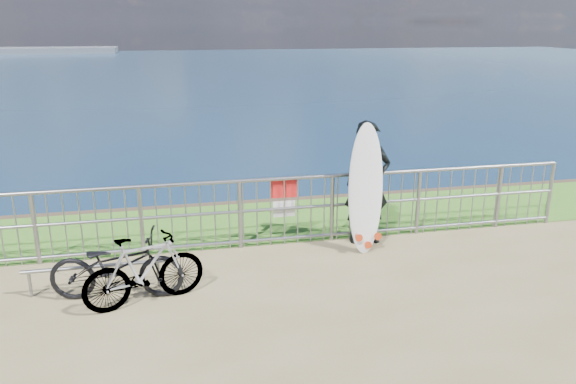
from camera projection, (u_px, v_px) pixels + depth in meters
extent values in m
plane|color=#387821|center=(260.00, 222.00, 10.07)|extent=(120.00, 120.00, 0.00)
cube|color=brown|center=(253.00, 314.00, 11.92)|extent=(120.00, 0.30, 5.00)
plane|color=navy|center=(175.00, 75.00, 93.19)|extent=(260.00, 260.00, 0.00)
cylinder|color=gray|center=(271.00, 179.00, 8.72)|extent=(10.00, 0.06, 0.06)
cylinder|color=gray|center=(271.00, 209.00, 8.87)|extent=(10.00, 0.05, 0.05)
cylinder|color=gray|center=(272.00, 239.00, 9.01)|extent=(10.00, 0.05, 0.05)
cylinder|color=gray|center=(36.00, 229.00, 8.18)|extent=(0.06, 0.06, 1.10)
cylinder|color=gray|center=(141.00, 222.00, 8.48)|extent=(0.06, 0.06, 1.10)
cylinder|color=gray|center=(240.00, 215.00, 8.78)|extent=(0.06, 0.06, 1.10)
cylinder|color=gray|center=(332.00, 208.00, 9.08)|extent=(0.06, 0.06, 1.10)
cylinder|color=gray|center=(418.00, 202.00, 9.39)|extent=(0.06, 0.06, 1.10)
cylinder|color=gray|center=(499.00, 197.00, 9.69)|extent=(0.06, 0.06, 1.10)
cylinder|color=gray|center=(550.00, 193.00, 9.89)|extent=(0.06, 0.06, 1.10)
cube|color=red|center=(284.00, 188.00, 8.87)|extent=(0.42, 0.02, 0.30)
cube|color=white|center=(284.00, 189.00, 8.87)|extent=(0.38, 0.01, 0.08)
cube|color=white|center=(284.00, 209.00, 8.97)|extent=(0.36, 0.02, 0.26)
imported|color=black|center=(367.00, 183.00, 8.92)|extent=(0.75, 0.52, 1.98)
ellipsoid|color=white|center=(365.00, 188.00, 8.60)|extent=(0.64, 0.60, 2.01)
cone|color=red|center=(357.00, 235.00, 8.66)|extent=(0.12, 0.22, 0.12)
cone|color=red|center=(375.00, 234.00, 8.73)|extent=(0.12, 0.22, 0.12)
cone|color=red|center=(366.00, 243.00, 8.73)|extent=(0.12, 0.22, 0.12)
imported|color=black|center=(117.00, 266.00, 7.19)|extent=(1.76, 0.81, 0.89)
imported|color=black|center=(144.00, 270.00, 7.03)|extent=(1.61, 0.89, 0.93)
cylinder|color=gray|center=(94.00, 266.00, 7.39)|extent=(1.83, 0.05, 0.05)
cylinder|color=gray|center=(30.00, 285.00, 7.28)|extent=(0.04, 0.04, 0.36)
cylinder|color=gray|center=(158.00, 273.00, 7.61)|extent=(0.04, 0.04, 0.36)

